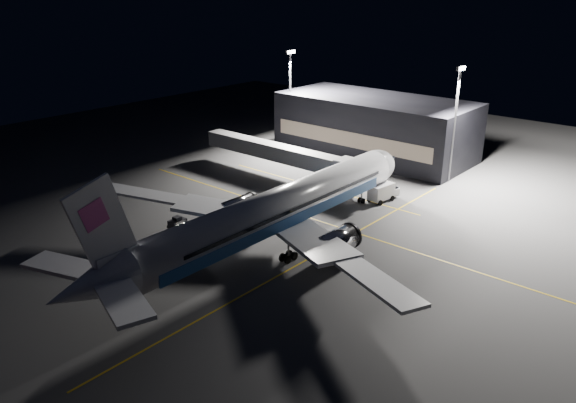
% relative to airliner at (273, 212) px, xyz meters
% --- Properties ---
extents(ground, '(200.00, 200.00, 0.00)m').
position_rel_airliner_xyz_m(ground, '(1.08, 0.00, -5.16)').
color(ground, '#4C4C4F').
rests_on(ground, ground).
extents(guide_line_main, '(0.25, 80.00, 0.01)m').
position_rel_airliner_xyz_m(guide_line_main, '(11.08, 0.00, -5.16)').
color(guide_line_main, gold).
rests_on(guide_line_main, ground).
extents(guide_line_cross, '(70.00, 0.25, 0.01)m').
position_rel_airliner_xyz_m(guide_line_cross, '(1.08, -6.00, -5.16)').
color(guide_line_cross, gold).
rests_on(guide_line_cross, ground).
extents(guide_line_side, '(0.25, 40.00, 0.01)m').
position_rel_airliner_xyz_m(guide_line_side, '(23.08, 10.00, -5.16)').
color(guide_line_side, gold).
rests_on(guide_line_side, ground).
extents(airliner, '(61.48, 54.22, 16.64)m').
position_rel_airliner_xyz_m(airliner, '(0.00, 0.00, 0.00)').
color(airliner, silver).
rests_on(airliner, ground).
extents(terminal, '(18.12, 40.00, 12.00)m').
position_rel_airliner_xyz_m(terminal, '(47.06, 14.00, 0.83)').
color(terminal, black).
rests_on(terminal, ground).
extents(jet_bridge, '(3.60, 34.40, 6.30)m').
position_rel_airliner_xyz_m(jet_bridge, '(23.08, 18.06, -0.58)').
color(jet_bridge, '#B2B2B7').
rests_on(jet_bridge, ground).
extents(floodlight_mast_north, '(2.40, 0.68, 20.70)m').
position_rel_airliner_xyz_m(floodlight_mast_north, '(41.08, 31.99, 7.21)').
color(floodlight_mast_north, '#59595E').
rests_on(floodlight_mast_north, ground).
extents(floodlight_mast_south, '(2.40, 0.67, 20.70)m').
position_rel_airliner_xyz_m(floodlight_mast_south, '(41.08, -6.01, 7.21)').
color(floodlight_mast_south, '#59595E').
rests_on(floodlight_mast_south, ground).
extents(service_truck, '(6.10, 3.17, 2.99)m').
position_rel_airliner_xyz_m(service_truck, '(24.88, -2.07, -3.57)').
color(service_truck, white).
rests_on(service_truck, ground).
extents(baggage_tug, '(2.53, 2.04, 1.81)m').
position_rel_airliner_xyz_m(baggage_tug, '(-4.61, 14.90, -4.33)').
color(baggage_tug, black).
rests_on(baggage_tug, ground).
extents(safety_cone_a, '(0.41, 0.41, 0.61)m').
position_rel_airliner_xyz_m(safety_cone_a, '(-6.49, 14.00, -4.86)').
color(safety_cone_a, '#DD5F09').
rests_on(safety_cone_a, ground).
extents(safety_cone_b, '(0.40, 0.40, 0.60)m').
position_rel_airliner_xyz_m(safety_cone_b, '(-0.38, 4.00, -4.86)').
color(safety_cone_b, '#DD5F09').
rests_on(safety_cone_b, ground).
extents(safety_cone_c, '(0.38, 0.38, 0.58)m').
position_rel_airliner_xyz_m(safety_cone_c, '(-1.77, 8.06, -4.87)').
color(safety_cone_c, '#DD5F09').
rests_on(safety_cone_c, ground).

